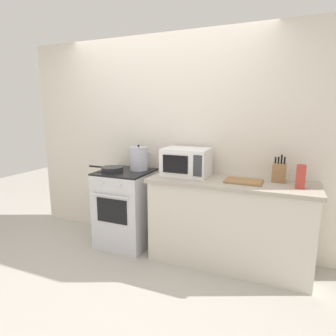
{
  "coord_description": "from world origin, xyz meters",
  "views": [
    {
      "loc": [
        1.42,
        -2.27,
        1.63
      ],
      "look_at": [
        0.21,
        0.6,
        1.0
      ],
      "focal_mm": 30.69,
      "sensor_mm": 36.0,
      "label": 1
    }
  ],
  "objects": [
    {
      "name": "stock_pot",
      "position": [
        -0.23,
        0.72,
        1.06
      ],
      "size": [
        0.31,
        0.22,
        0.31
      ],
      "color": "silver",
      "rests_on": "stove"
    },
    {
      "name": "knife_block",
      "position": [
        1.35,
        0.74,
        1.02
      ],
      "size": [
        0.13,
        0.1,
        0.28
      ],
      "color": "#997047",
      "rests_on": "countertop_right"
    },
    {
      "name": "lower_cabinet_right",
      "position": [
        0.9,
        0.62,
        0.44
      ],
      "size": [
        1.64,
        0.56,
        0.88
      ],
      "primitive_type": "cube",
      "color": "beige",
      "rests_on": "ground_plane"
    },
    {
      "name": "microwave",
      "position": [
        0.39,
        0.68,
        1.07
      ],
      "size": [
        0.5,
        0.37,
        0.3
      ],
      "color": "white",
      "rests_on": "countertop_right"
    },
    {
      "name": "stove",
      "position": [
        -0.35,
        0.6,
        0.46
      ],
      "size": [
        0.6,
        0.64,
        0.92
      ],
      "color": "silver",
      "rests_on": "ground_plane"
    },
    {
      "name": "back_wall",
      "position": [
        0.3,
        0.97,
        1.25
      ],
      "size": [
        4.4,
        0.1,
        2.5
      ],
      "primitive_type": "cube",
      "color": "silver",
      "rests_on": "ground_plane"
    },
    {
      "name": "ground_plane",
      "position": [
        0.0,
        0.0,
        0.0
      ],
      "size": [
        10.0,
        10.0,
        0.0
      ],
      "primitive_type": "plane",
      "color": "#B2ADA3"
    },
    {
      "name": "frying_pan",
      "position": [
        -0.5,
        0.54,
        0.95
      ],
      "size": [
        0.46,
        0.26,
        0.05
      ],
      "color": "#28282B",
      "rests_on": "stove"
    },
    {
      "name": "pasta_box",
      "position": [
        1.55,
        0.57,
        1.03
      ],
      "size": [
        0.08,
        0.08,
        0.22
      ],
      "primitive_type": "cube",
      "color": "#B73D33",
      "rests_on": "countertop_right"
    },
    {
      "name": "cutting_board",
      "position": [
        1.03,
        0.6,
        0.93
      ],
      "size": [
        0.36,
        0.26,
        0.02
      ],
      "primitive_type": "cube",
      "color": "#997047",
      "rests_on": "countertop_right"
    },
    {
      "name": "countertop_right",
      "position": [
        0.9,
        0.62,
        0.9
      ],
      "size": [
        1.7,
        0.6,
        0.04
      ],
      "primitive_type": "cube",
      "color": "#ADA393",
      "rests_on": "lower_cabinet_right"
    }
  ]
}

